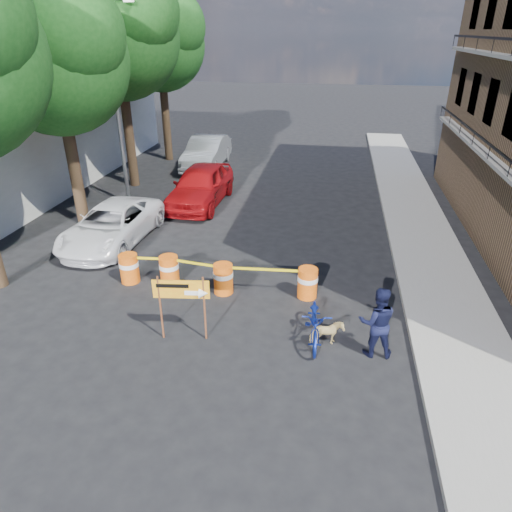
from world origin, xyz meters
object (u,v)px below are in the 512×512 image
at_px(detour_sign, 188,294).
at_px(sedan_silver, 207,152).
at_px(barrel_far_right, 308,282).
at_px(barrel_far_left, 129,268).
at_px(bicycle, 316,306).
at_px(dog, 327,334).
at_px(pedestrian, 377,322).
at_px(sedan_red, 201,185).
at_px(barrel_mid_left, 169,270).
at_px(barrel_mid_right, 223,278).
at_px(suv_white, 112,225).

bearing_deg(detour_sign, sedan_silver, 96.32).
bearing_deg(barrel_far_right, barrel_far_left, -179.59).
height_order(bicycle, sedan_silver, bicycle).
bearing_deg(detour_sign, dog, -2.38).
distance_m(barrel_far_right, pedestrian, 2.91).
bearing_deg(sedan_red, dog, -56.13).
bearing_deg(barrel_mid_left, pedestrian, -21.88).
bearing_deg(pedestrian, dog, -10.48).
bearing_deg(barrel_mid_right, suv_white, 150.06).
bearing_deg(dog, detour_sign, 72.57).
height_order(bicycle, sedan_red, bicycle).
xyz_separation_m(suv_white, sedan_silver, (0.67, 10.29, 0.15)).
relative_size(barrel_far_right, sedan_red, 0.18).
bearing_deg(sedan_red, detour_sign, -73.74).
distance_m(barrel_far_left, detour_sign, 3.71).
xyz_separation_m(barrel_mid_left, dog, (4.75, -2.24, -0.14)).
bearing_deg(sedan_silver, barrel_mid_right, -73.34).
xyz_separation_m(sedan_red, sedan_silver, (-1.33, 5.83, -0.02)).
height_order(barrel_far_left, dog, barrel_far_left).
relative_size(barrel_mid_left, bicycle, 0.46).
xyz_separation_m(barrel_far_right, sedan_red, (-5.13, 7.00, 0.38)).
xyz_separation_m(barrel_mid_right, sedan_red, (-2.72, 7.17, 0.38)).
xyz_separation_m(detour_sign, sedan_silver, (-3.78, 15.31, -0.45)).
relative_size(detour_sign, suv_white, 0.36).
bearing_deg(barrel_mid_left, barrel_far_right, -0.81).
distance_m(dog, sedan_red, 10.84).
xyz_separation_m(barrel_far_left, bicycle, (5.69, -1.95, 0.51)).
height_order(barrel_far_right, sedan_silver, sedan_silver).
xyz_separation_m(bicycle, suv_white, (-7.46, 4.54, -0.30)).
xyz_separation_m(barrel_mid_right, suv_white, (-4.72, 2.72, 0.21)).
bearing_deg(bicycle, barrel_far_left, 156.68).
bearing_deg(suv_white, bicycle, -29.25).
bearing_deg(detour_sign, sedan_red, 96.94).
bearing_deg(barrel_far_left, barrel_mid_right, -2.61).
xyz_separation_m(pedestrian, sedan_red, (-6.87, 9.30, -0.04)).
bearing_deg(bicycle, sedan_red, 116.91).
bearing_deg(sedan_red, bicycle, -56.93).
bearing_deg(barrel_mid_right, sedan_red, 110.74).
height_order(dog, sedan_silver, sedan_silver).
bearing_deg(dog, bicycle, 34.87).
distance_m(barrel_mid_left, bicycle, 4.94).
relative_size(barrel_far_right, pedestrian, 0.51).
bearing_deg(sedan_red, suv_white, -112.38).
distance_m(barrel_mid_right, sedan_silver, 13.62).
relative_size(barrel_mid_left, suv_white, 0.18).
bearing_deg(dog, barrel_mid_left, 42.21).
bearing_deg(barrel_far_left, suv_white, 124.47).
bearing_deg(suv_white, barrel_far_right, -17.58).
bearing_deg(barrel_far_right, bicycle, -80.62).
xyz_separation_m(bicycle, sedan_silver, (-6.79, 14.83, -0.15)).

